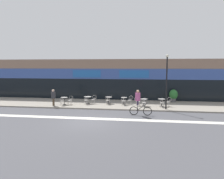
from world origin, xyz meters
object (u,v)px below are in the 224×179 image
Objects in this scene: cafe_chair_0_near at (62,100)px; cafe_chair_5_near at (162,102)px; cyclist_0 at (139,101)px; cafe_chair_1_side at (94,99)px; bistro_table_5 at (162,101)px; cafe_chair_3_near at (123,100)px; cafe_chair_1_near at (86,100)px; pedestrian_near_end at (53,96)px; cafe_chair_4_near at (144,102)px; bistro_table_4 at (144,101)px; lamp_post at (167,78)px; cafe_chair_2_near at (108,100)px; cafe_chair_0_side at (70,100)px; cafe_chair_3_side at (130,99)px; planter_pot at (173,95)px; bistro_table_0 at (64,99)px; cafe_chair_4_side at (137,101)px; bistro_table_2 at (109,99)px; cafe_chair_5_side at (168,101)px; bistro_table_1 at (88,99)px.

cafe_chair_5_near is (9.74, 0.42, 0.00)m from cafe_chair_0_near.
cafe_chair_1_side is at bearing 139.18° from cyclist_0.
cafe_chair_3_near is (-3.73, -0.03, -0.00)m from bistro_table_5.
pedestrian_near_end is (-3.04, -1.09, 0.45)m from cafe_chair_1_near.
cafe_chair_5_near is at bearing -98.58° from cafe_chair_1_near.
cafe_chair_3_near is at bearing 62.96° from cafe_chair_4_near.
bistro_table_5 is (1.71, 0.16, 0.01)m from bistro_table_4.
lamp_post is at bearing -78.93° from bistro_table_5.
cafe_chair_1_near and cafe_chair_4_near have the same top height.
cafe_chair_2_near reaches higher than bistro_table_5.
cafe_chair_0_side is 1.00× the size of cafe_chair_3_near.
cafe_chair_1_near is 1.00× the size of cafe_chair_3_side.
planter_pot is at bearing -73.21° from cafe_chair_2_near.
bistro_table_0 reaches higher than bistro_table_5.
bistro_table_4 is 3.65m from cafe_chair_2_near.
cafe_chair_4_near is at bearing 129.64° from cafe_chair_3_side.
bistro_table_4 is 2.03m from cafe_chair_3_near.
cafe_chair_4_side is (4.57, -0.66, 0.00)m from cafe_chair_1_side.
bistro_table_2 is 0.78× the size of cafe_chair_5_near.
bistro_table_0 is 0.83× the size of cafe_chair_4_near.
cafe_chair_1_side and cafe_chair_3_near have the same top height.
cyclist_0 reaches higher than cafe_chair_5_near.
cafe_chair_3_side is at bearing 38.70° from cafe_chair_4_near.
cafe_chair_0_side is at bearing -162.75° from planter_pot.
cafe_chair_0_side is at bearing 10.67° from cafe_chair_5_side.
planter_pot is at bearing 43.52° from bistro_table_4.
cafe_chair_0_near is at bearing 99.20° from cafe_chair_3_near.
cafe_chair_1_side reaches higher than bistro_table_4.
lamp_post reaches higher than cafe_chair_3_side.
cafe_chair_0_side is 6.79m from cafe_chair_4_side.
cyclist_0 reaches higher than cafe_chair_4_side.
pedestrian_near_end reaches higher than cafe_chair_3_side.
cyclist_0 is at bearing 61.25° from cafe_chair_5_side.
cafe_chair_0_near is (-4.39, -1.82, 0.01)m from bistro_table_2.
cyclist_0 reaches higher than bistro_table_1.
cafe_chair_2_near is at bearing 164.30° from lamp_post.
lamp_post is 3.04× the size of pedestrian_near_end.
cafe_chair_3_side is (4.41, 0.73, 0.00)m from cafe_chair_1_near.
cafe_chair_0_near is 1.00× the size of cafe_chair_4_side.
cafe_chair_1_side is (2.84, 0.91, -0.01)m from bistro_table_0.
pedestrian_near_end is at bearing -159.04° from bistro_table_2.
cafe_chair_3_near is at bearing 166.51° from cafe_chair_4_side.
pedestrian_near_end is (-7.45, -1.82, 0.45)m from cafe_chair_3_side.
bistro_table_1 is 6.83m from cyclist_0.
cafe_chair_3_near is 4.85m from lamp_post.
cafe_chair_3_near and cafe_chair_4_side have the same top height.
bistro_table_1 is at bearing -172.67° from bistro_table_2.
cafe_chair_0_near is at bearing 100.23° from cafe_chair_2_near.
cafe_chair_1_side is 1.00× the size of cafe_chair_3_near.
lamp_post reaches higher than bistro_table_1.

